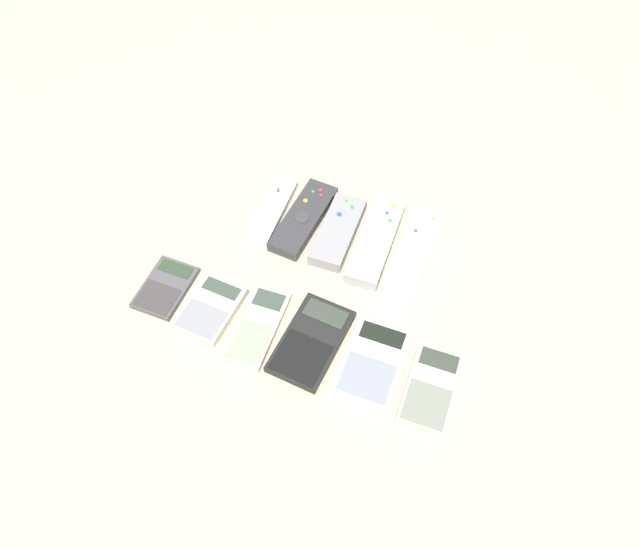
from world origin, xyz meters
The scene contains 12 objects.
ground_plane centered at (0.00, 0.00, 0.00)m, with size 3.00×3.00×0.00m, color #B2A88E.
remote_0 centered at (-0.14, 0.13, 0.01)m, with size 0.06×0.16×0.02m.
remote_1 centered at (-0.08, 0.13, 0.01)m, with size 0.07×0.18×0.02m.
remote_2 centered at (-0.01, 0.12, 0.01)m, with size 0.07×0.16×0.03m.
remote_3 centered at (0.06, 0.13, 0.01)m, with size 0.07×0.20×0.03m.
remote_4 centered at (0.13, 0.12, 0.01)m, with size 0.06×0.20×0.03m.
calculator_0 centered at (-0.24, -0.10, 0.01)m, with size 0.08×0.11×0.01m.
calculator_1 centered at (-0.14, -0.11, 0.01)m, with size 0.09×0.12×0.02m.
calculator_2 centered at (-0.06, -0.11, 0.01)m, with size 0.07×0.15×0.01m.
calculator_3 centered at (0.03, -0.10, 0.01)m, with size 0.10×0.16×0.01m.
calculator_4 centered at (0.14, -0.10, 0.01)m, with size 0.09×0.14×0.02m.
calculator_5 centered at (0.24, -0.11, 0.01)m, with size 0.08×0.14×0.02m.
Camera 1 is at (0.23, -0.54, 0.89)m, focal length 35.00 mm.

